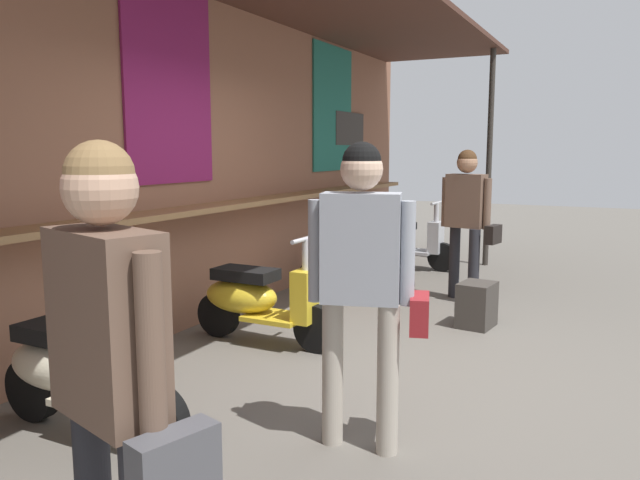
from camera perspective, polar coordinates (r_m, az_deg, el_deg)
name	(u,v)px	position (r m, az deg, el deg)	size (l,w,h in m)	color
ground_plane	(374,360)	(5.10, 4.99, -10.91)	(30.84, 30.84, 0.00)	#605B54
market_stall_facade	(180,134)	(5.77, -12.71, 9.45)	(11.01, 2.19, 3.28)	#8C5B44
scooter_cream	(79,370)	(3.98, -21.23, -11.11)	(0.46, 1.40, 0.97)	beige
scooter_yellow	(257,299)	(5.44, -5.77, -5.43)	(0.46, 1.40, 0.97)	gold
scooter_orange	(348,263)	(7.14, 2.61, -2.10)	(0.46, 1.40, 0.97)	orange
scooter_silver	(403,241)	(8.93, 7.63, -0.08)	(0.46, 1.40, 0.97)	#B2B5BA
shopper_with_handbag	(467,210)	(7.01, 13.36, 2.72)	(0.35, 0.67, 1.68)	#232328
shopper_browsing	(111,355)	(2.06, -18.63, -10.00)	(0.37, 0.68, 1.70)	#232328
shopper_passing	(364,265)	(3.38, 4.03, -2.31)	(0.40, 0.67, 1.72)	#ADA393
merchandise_crate	(477,305)	(6.11, 14.20, -5.79)	(0.37, 0.30, 0.43)	#3D3833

